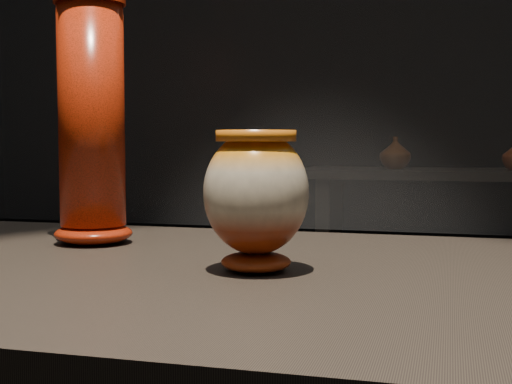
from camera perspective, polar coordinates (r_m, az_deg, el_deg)
main_vase at (r=0.93m, az=0.00°, el=-0.21°), size 0.18×0.18×0.19m
tall_vase at (r=1.21m, az=-13.01°, el=5.27°), size 0.16×0.16×0.41m
back_shelf at (r=4.22m, az=17.37°, el=-1.87°), size 2.00×0.60×0.90m
back_vase_left at (r=4.17m, az=11.08°, el=3.09°), size 0.20×0.20×0.19m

